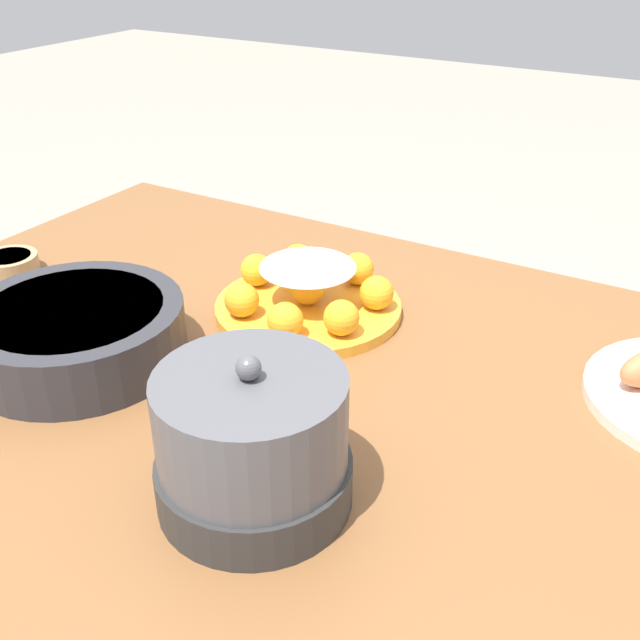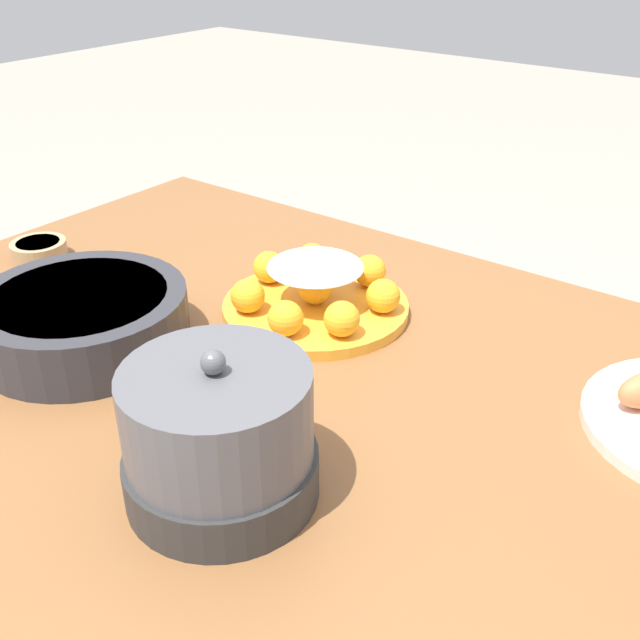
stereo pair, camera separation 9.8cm
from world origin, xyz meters
name	(u,v)px [view 1 (the left image)]	position (x,y,z in m)	size (l,w,h in m)	color
dining_table	(333,444)	(0.00, 0.00, 0.65)	(1.45, 0.91, 0.74)	brown
cake_plate	(308,295)	(0.12, -0.14, 0.77)	(0.27, 0.27, 0.08)	gold
serving_bowl	(76,331)	(0.32, 0.11, 0.78)	(0.28, 0.28, 0.08)	#2D2D33
sauce_bowl	(9,264)	(0.60, -0.01, 0.76)	(0.09, 0.09, 0.03)	tan
warming_pot	(253,443)	(-0.03, 0.21, 0.81)	(0.19, 0.19, 0.17)	#2D2D2D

